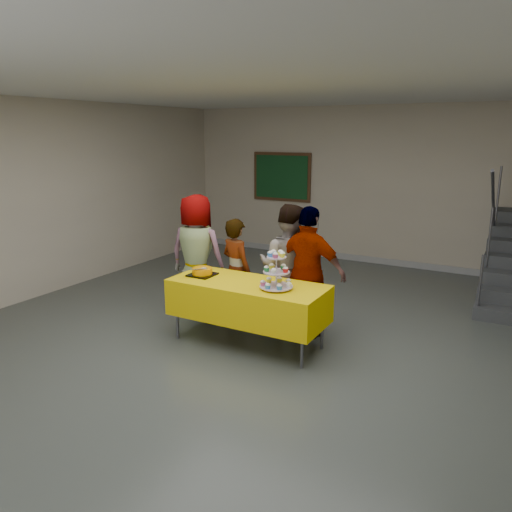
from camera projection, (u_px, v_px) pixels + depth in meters
The scene contains 9 objects.
room_shell at pixel (247, 169), 5.09m from camera, with size 10.00×10.04×3.02m.
bake_table at pixel (248, 300), 5.93m from camera, with size 1.88×0.78×0.77m.
cupcake_stand at pixel (276, 274), 5.60m from camera, with size 0.38×0.38×0.44m.
bear_cake at pixel (202, 271), 6.17m from camera, with size 0.32×0.36×0.12m.
schoolchild_a at pixel (197, 254), 7.00m from camera, with size 0.82×0.53×1.67m, color #5D5C66.
schoolchild_b at pixel (236, 270), 6.65m from camera, with size 0.51×0.34×1.41m, color slate.
schoolchild_c at pixel (288, 267), 6.42m from camera, with size 0.79×0.62×1.63m, color slate.
schoolchild_d at pixel (309, 273), 6.11m from camera, with size 0.96×0.40×1.64m, color slate.
noticeboard at pixel (282, 177), 10.38m from camera, with size 1.30×0.05×1.00m.
Camera 1 is at (2.60, -4.44, 2.48)m, focal length 35.00 mm.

